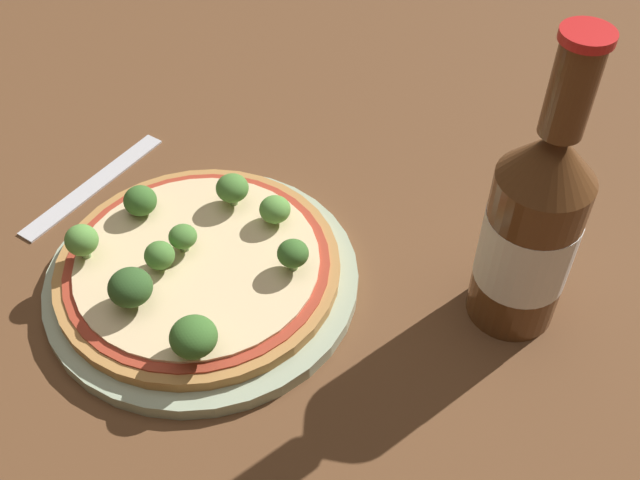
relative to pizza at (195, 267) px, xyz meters
name	(u,v)px	position (x,y,z in m)	size (l,w,h in m)	color
ground_plane	(209,288)	(0.01, 0.00, -0.02)	(3.00, 3.00, 0.00)	brown
plate	(199,281)	(0.00, 0.00, -0.01)	(0.25, 0.25, 0.01)	#A3B293
pizza	(195,267)	(0.00, 0.00, 0.00)	(0.23, 0.23, 0.01)	#B77F42
broccoli_floret_0	(232,188)	(-0.03, 0.06, 0.02)	(0.03, 0.03, 0.03)	#7A9E5B
broccoli_floret_1	(188,234)	(-0.02, 0.01, 0.02)	(0.02, 0.02, 0.02)	#7A9E5B
broccoli_floret_2	(194,337)	(0.07, -0.05, 0.03)	(0.03, 0.03, 0.03)	#7A9E5B
broccoli_floret_3	(293,254)	(0.06, 0.05, 0.02)	(0.02, 0.02, 0.03)	#7A9E5B
broccoli_floret_4	(160,256)	(-0.01, -0.02, 0.02)	(0.02, 0.02, 0.02)	#7A9E5B
broccoli_floret_5	(82,240)	(-0.06, -0.06, 0.03)	(0.03, 0.03, 0.03)	#7A9E5B
broccoli_floret_6	(140,201)	(-0.07, 0.00, 0.02)	(0.03, 0.03, 0.03)	#7A9E5B
broccoli_floret_7	(130,288)	(0.00, -0.06, 0.02)	(0.03, 0.03, 0.03)	#7A9E5B
broccoli_floret_8	(277,211)	(0.01, 0.08, 0.02)	(0.03, 0.03, 0.02)	#7A9E5B
beer_bottle	(532,228)	(0.19, 0.16, 0.07)	(0.07, 0.07, 0.24)	#563319
fork	(90,186)	(-0.16, 0.00, -0.02)	(0.05, 0.16, 0.00)	silver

